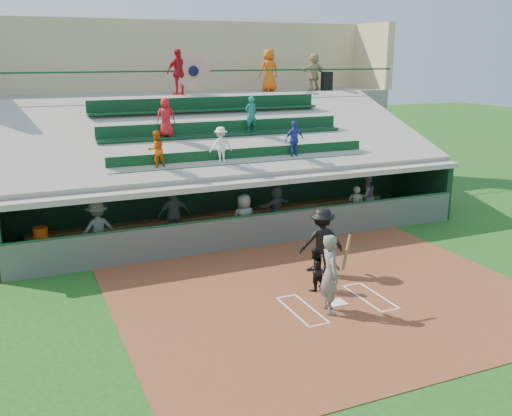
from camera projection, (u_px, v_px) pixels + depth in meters
name	position (u px, v px, depth m)	size (l,w,h in m)	color
ground	(337.00, 304.00, 14.79)	(100.00, 100.00, 0.00)	#1A4D15
dirt_slab	(327.00, 296.00, 15.23)	(11.00, 9.00, 0.02)	brown
home_plate	(337.00, 303.00, 14.78)	(0.43, 0.43, 0.03)	white
batters_box_chalk	(337.00, 303.00, 14.78)	(2.65, 1.85, 0.01)	white
dugout_floor	(240.00, 232.00, 20.77)	(16.00, 3.50, 0.04)	gray
concourse_slab	(185.00, 144.00, 26.16)	(20.00, 3.00, 4.60)	gray
grandstand	(206.00, 155.00, 23.52)	(20.40, 10.40, 7.80)	#545954
batter_at_plate	(330.00, 274.00, 14.04)	(0.94, 0.83, 2.02)	#565954
catcher	(314.00, 269.00, 15.47)	(0.59, 0.46, 1.21)	black
home_umpire	(322.00, 241.00, 16.57)	(1.29, 0.74, 1.99)	black
dugout_bench	(223.00, 218.00, 21.68)	(14.13, 0.42, 0.42)	olive
white_table	(42.00, 252.00, 17.51)	(0.80, 0.60, 0.70)	white
water_cooler	(41.00, 234.00, 17.37)	(0.44, 0.44, 0.44)	#DF500D
dugout_player_a	(98.00, 229.00, 17.87)	(1.19, 0.68, 1.84)	#595C57
dugout_player_b	(174.00, 215.00, 19.45)	(1.09, 0.45, 1.86)	#545652
dugout_player_c	(244.00, 219.00, 19.14)	(0.85, 0.55, 1.74)	#585A55
dugout_player_d	(276.00, 206.00, 21.09)	(1.46, 0.47, 1.58)	#60625D
dugout_player_e	(356.00, 206.00, 21.13)	(0.57, 0.37, 1.56)	#5B5D58
dugout_player_f	(365.00, 197.00, 22.02)	(0.88, 0.69, 1.82)	#5B5D58
trash_bin	(327.00, 81.00, 27.18)	(0.59, 0.59, 0.88)	black
concourse_staff_a	(179.00, 72.00, 23.79)	(1.12, 0.47, 1.91)	red
concourse_staff_b	(269.00, 70.00, 26.46)	(0.94, 0.61, 1.93)	#E1550D
concourse_staff_c	(314.00, 72.00, 27.19)	(1.64, 0.52, 1.77)	tan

